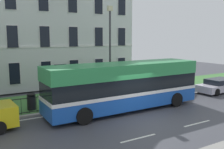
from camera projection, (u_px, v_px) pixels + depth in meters
name	position (u px, v px, depth m)	size (l,w,h in m)	color
ground_plane	(137.00, 116.00, 15.06)	(60.00, 56.00, 0.18)	#414249
georgian_townhouse	(44.00, 24.00, 25.59)	(15.78, 9.66, 11.83)	silver
iron_verge_railing	(90.00, 97.00, 17.10)	(12.78, 0.04, 0.97)	black
single_decker_bus	(125.00, 85.00, 16.04)	(10.51, 2.75, 3.06)	#1A50B3
parked_hatchback_01	(218.00, 86.00, 21.40)	(4.10, 1.95, 1.16)	silver
street_lamp_post	(110.00, 46.00, 18.46)	(0.36, 0.24, 6.82)	#333338
litter_bin	(31.00, 101.00, 15.83)	(0.56, 0.56, 1.07)	black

